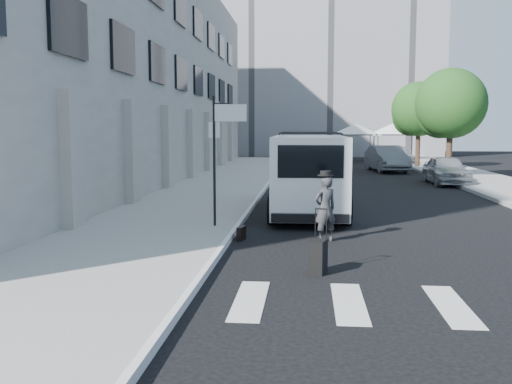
% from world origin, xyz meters
% --- Properties ---
extents(ground, '(120.00, 120.00, 0.00)m').
position_xyz_m(ground, '(0.00, 0.00, 0.00)').
color(ground, black).
rests_on(ground, ground).
extents(sidewalk_left, '(4.50, 48.00, 0.15)m').
position_xyz_m(sidewalk_left, '(-4.25, 16.00, 0.07)').
color(sidewalk_left, gray).
rests_on(sidewalk_left, ground).
extents(sidewalk_right, '(4.00, 56.00, 0.15)m').
position_xyz_m(sidewalk_right, '(9.00, 20.00, 0.07)').
color(sidewalk_right, gray).
rests_on(sidewalk_right, ground).
extents(building_left, '(10.00, 44.00, 12.00)m').
position_xyz_m(building_left, '(-11.50, 18.00, 6.00)').
color(building_left, gray).
rests_on(building_left, ground).
extents(building_far, '(22.00, 12.00, 25.00)m').
position_xyz_m(building_far, '(2.00, 50.00, 12.50)').
color(building_far, slate).
rests_on(building_far, ground).
extents(sign_pole, '(1.03, 0.07, 3.50)m').
position_xyz_m(sign_pole, '(-2.36, 3.20, 2.65)').
color(sign_pole, black).
rests_on(sign_pole, sidewalk_left).
extents(tree_near, '(3.80, 3.83, 6.03)m').
position_xyz_m(tree_near, '(7.50, 20.15, 3.97)').
color(tree_near, black).
rests_on(tree_near, ground).
extents(tree_far, '(3.80, 3.83, 6.03)m').
position_xyz_m(tree_far, '(7.50, 29.15, 3.97)').
color(tree_far, black).
rests_on(tree_far, ground).
extents(tent_left, '(4.00, 4.00, 3.20)m').
position_xyz_m(tent_left, '(4.00, 38.00, 2.71)').
color(tent_left, black).
rests_on(tent_left, ground).
extents(tent_right, '(4.00, 4.00, 3.20)m').
position_xyz_m(tent_right, '(7.20, 38.50, 2.71)').
color(tent_right, black).
rests_on(tent_right, ground).
extents(businessman, '(0.71, 0.64, 1.64)m').
position_xyz_m(businessman, '(0.35, 2.00, 0.82)').
color(businessman, '#303032').
rests_on(businessman, ground).
extents(briefcase, '(0.21, 0.46, 0.34)m').
position_xyz_m(briefcase, '(-1.73, 2.00, 0.17)').
color(briefcase, black).
rests_on(briefcase, ground).
extents(suitcase, '(0.39, 0.51, 1.25)m').
position_xyz_m(suitcase, '(0.13, -1.15, 0.33)').
color(suitcase, black).
rests_on(suitcase, ground).
extents(cargo_van, '(2.50, 6.85, 2.54)m').
position_xyz_m(cargo_van, '(-0.05, 6.71, 1.31)').
color(cargo_van, white).
rests_on(cargo_van, ground).
extents(parked_car_a, '(1.79, 4.30, 1.46)m').
position_xyz_m(parked_car_a, '(6.80, 17.13, 0.73)').
color(parked_car_a, '#9A9DA1').
rests_on(parked_car_a, ground).
extents(parked_car_b, '(2.46, 5.31, 1.69)m').
position_xyz_m(parked_car_b, '(5.00, 25.49, 0.84)').
color(parked_car_b, slate).
rests_on(parked_car_b, ground).
extents(parked_car_c, '(2.24, 4.95, 1.40)m').
position_xyz_m(parked_car_c, '(6.80, 32.77, 0.70)').
color(parked_car_c, '#97989E').
rests_on(parked_car_c, ground).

